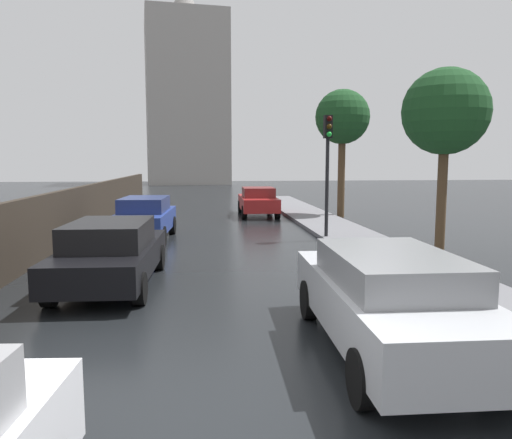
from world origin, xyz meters
The scene contains 9 objects.
ground centered at (0.00, 0.00, 0.00)m, with size 120.00×120.00×0.00m, color black.
car_red_near_kerb centered at (2.69, 18.78, 0.72)m, with size 1.79×4.30×1.39m.
car_black_mid_road centered at (-1.91, 5.70, 0.73)m, with size 1.97×4.58×1.40m.
car_blue_far_ahead centered at (-1.92, 11.87, 0.77)m, with size 1.90×4.14×1.45m.
car_silver_far_lane centered at (2.60, 1.54, 0.78)m, with size 1.90×4.63×1.45m.
traffic_light centered at (4.17, 11.14, 2.94)m, with size 0.26×0.39×4.02m.
street_tree_near centered at (6.54, 17.75, 4.63)m, with size 2.52×2.52×5.96m.
street_tree_mid centered at (6.63, 8.07, 3.96)m, with size 2.34×2.34×5.17m.
distant_tower centered at (-1.86, 53.78, 9.86)m, with size 10.10×10.67×23.29m.
Camera 1 is at (0.07, -4.83, 2.68)m, focal length 34.34 mm.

